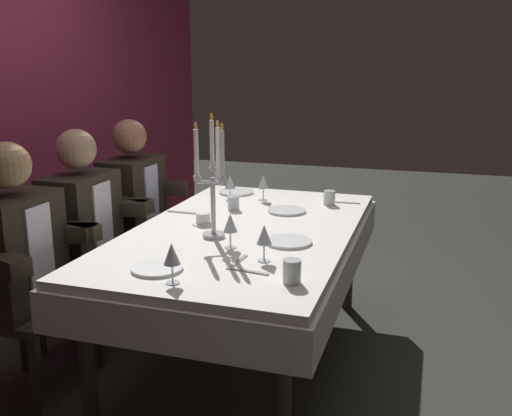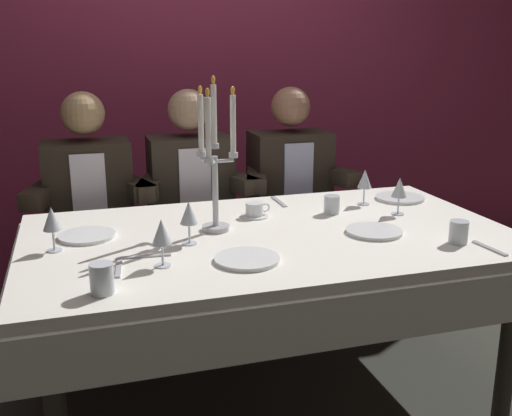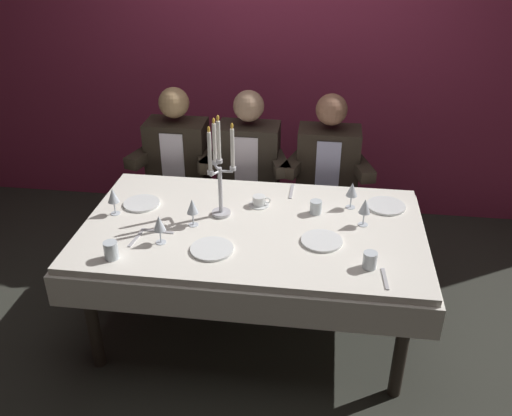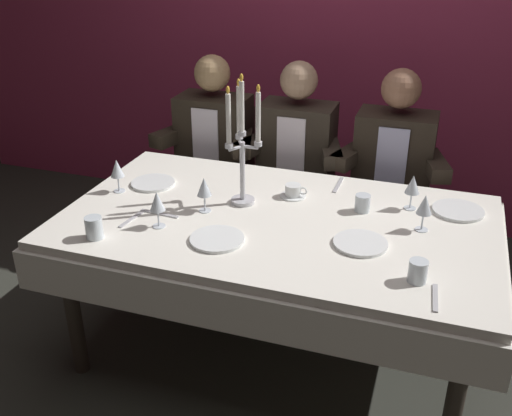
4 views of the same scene
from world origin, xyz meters
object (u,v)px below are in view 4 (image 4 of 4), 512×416
(dining_table, at_px, (277,241))
(wine_glass_1, at_px, (157,202))
(candelabra, at_px, (242,148))
(dinner_plate_0, at_px, (153,183))
(dinner_plate_3, at_px, (360,243))
(wine_glass_4, at_px, (204,188))
(water_tumbler_1, at_px, (418,271))
(wine_glass_2, at_px, (117,169))
(water_tumbler_0, at_px, (94,228))
(water_tumbler_2, at_px, (363,203))
(dinner_plate_2, at_px, (458,211))
(coffee_cup_0, at_px, (293,191))
(dinner_plate_1, at_px, (217,239))
(seated_diner_2, at_px, (393,159))
(seated_diner_1, at_px, (297,148))
(wine_glass_0, at_px, (413,185))
(wine_glass_3, at_px, (425,206))
(seated_diner_0, at_px, (215,139))

(dining_table, height_order, wine_glass_1, wine_glass_1)
(candelabra, distance_m, dinner_plate_0, 0.57)
(dining_table, distance_m, dinner_plate_3, 0.43)
(wine_glass_4, height_order, water_tumbler_1, wine_glass_4)
(dining_table, relative_size, wine_glass_2, 11.83)
(water_tumbler_0, bearing_deg, dinner_plate_3, 15.56)
(wine_glass_1, bearing_deg, water_tumbler_2, 28.01)
(dinner_plate_0, height_order, dinner_plate_2, same)
(water_tumbler_1, relative_size, coffee_cup_0, 0.66)
(dinner_plate_3, distance_m, wine_glass_4, 0.73)
(water_tumbler_2, relative_size, coffee_cup_0, 0.60)
(wine_glass_1, distance_m, wine_glass_2, 0.44)
(dinner_plate_1, height_order, seated_diner_2, seated_diner_2)
(seated_diner_1, bearing_deg, seated_diner_2, 0.00)
(dinner_plate_3, height_order, coffee_cup_0, coffee_cup_0)
(dinner_plate_0, distance_m, wine_glass_0, 1.25)
(wine_glass_3, relative_size, water_tumbler_0, 1.73)
(candelabra, bearing_deg, water_tumbler_0, -132.40)
(dinner_plate_1, xyz_separation_m, dinner_plate_3, (0.57, 0.15, 0.00))
(water_tumbler_0, relative_size, seated_diner_1, 0.08)
(dinner_plate_0, distance_m, dinner_plate_2, 1.46)
(water_tumbler_0, xyz_separation_m, seated_diner_1, (0.52, 1.30, -0.05))
(water_tumbler_1, xyz_separation_m, seated_diner_1, (-0.78, 1.21, -0.05))
(coffee_cup_0, bearing_deg, water_tumbler_1, -42.12)
(candelabra, bearing_deg, wine_glass_2, -173.36)
(candelabra, distance_m, water_tumbler_0, 0.73)
(coffee_cup_0, distance_m, seated_diner_0, 0.93)
(dinner_plate_1, xyz_separation_m, seated_diner_2, (0.58, 1.16, -0.01))
(dinner_plate_2, xyz_separation_m, seated_diner_1, (-0.91, 0.57, -0.01))
(water_tumbler_0, bearing_deg, seated_diner_2, 50.65)
(dining_table, xyz_separation_m, wine_glass_0, (0.55, 0.28, 0.24))
(candelabra, height_order, water_tumbler_0, candelabra)
(seated_diner_0, bearing_deg, coffee_cup_0, -44.20)
(wine_glass_2, height_order, seated_diner_2, seated_diner_2)
(wine_glass_3, height_order, water_tumbler_0, wine_glass_3)
(candelabra, xyz_separation_m, dinner_plate_1, (0.02, -0.37, -0.27))
(wine_glass_3, bearing_deg, wine_glass_1, -163.02)
(dinner_plate_3, xyz_separation_m, wine_glass_0, (0.16, 0.40, 0.11))
(dinner_plate_2, bearing_deg, coffee_cup_0, -173.97)
(dining_table, distance_m, wine_glass_4, 0.41)
(dinner_plate_3, distance_m, coffee_cup_0, 0.53)
(seated_diner_0, bearing_deg, dinner_plate_3, -43.85)
(water_tumbler_2, distance_m, coffee_cup_0, 0.34)
(dinner_plate_0, height_order, water_tumbler_0, water_tumbler_0)
(wine_glass_3, distance_m, water_tumbler_1, 0.42)
(dinner_plate_2, xyz_separation_m, seated_diner_2, (-0.35, 0.57, -0.01))
(dinner_plate_3, bearing_deg, wine_glass_2, 172.99)
(dinner_plate_1, relative_size, wine_glass_4, 1.39)
(dinner_plate_2, distance_m, wine_glass_3, 0.29)
(wine_glass_1, bearing_deg, dining_table, 27.96)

